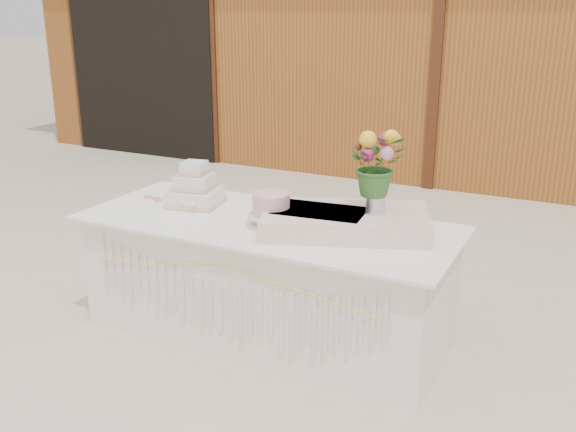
# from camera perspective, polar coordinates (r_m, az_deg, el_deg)

# --- Properties ---
(ground) EXTENTS (80.00, 80.00, 0.00)m
(ground) POSITION_cam_1_polar(r_m,az_deg,el_deg) (4.33, -1.82, -10.20)
(ground) COLOR beige
(ground) RESTS_ON ground
(barn) EXTENTS (12.60, 4.60, 3.30)m
(barn) POSITION_cam_1_polar(r_m,az_deg,el_deg) (9.53, 16.19, 15.08)
(barn) COLOR brown
(barn) RESTS_ON ground
(cake_table) EXTENTS (2.40, 1.00, 0.77)m
(cake_table) POSITION_cam_1_polar(r_m,az_deg,el_deg) (4.16, -1.91, -5.52)
(cake_table) COLOR white
(cake_table) RESTS_ON ground
(wedding_cake) EXTENTS (0.39, 0.39, 0.30)m
(wedding_cake) POSITION_cam_1_polar(r_m,az_deg,el_deg) (4.39, -8.25, 2.28)
(wedding_cake) COLOR silver
(wedding_cake) RESTS_ON cake_table
(pink_cake_stand) EXTENTS (0.29, 0.29, 0.21)m
(pink_cake_stand) POSITION_cam_1_polar(r_m,az_deg,el_deg) (3.91, -1.51, 0.72)
(pink_cake_stand) COLOR silver
(pink_cake_stand) RESTS_ON cake_table
(satin_runner) EXTENTS (1.12, 0.87, 0.12)m
(satin_runner) POSITION_cam_1_polar(r_m,az_deg,el_deg) (3.85, 5.15, -0.47)
(satin_runner) COLOR beige
(satin_runner) RESTS_ON cake_table
(flower_vase) EXTENTS (0.12, 0.12, 0.16)m
(flower_vase) POSITION_cam_1_polar(r_m,az_deg,el_deg) (3.80, 7.80, 1.39)
(flower_vase) COLOR silver
(flower_vase) RESTS_ON satin_runner
(bouquet) EXTENTS (0.43, 0.41, 0.37)m
(bouquet) POSITION_cam_1_polar(r_m,az_deg,el_deg) (3.73, 7.97, 5.26)
(bouquet) COLOR #2F5E25
(bouquet) RESTS_ON flower_vase
(loose_flowers) EXTENTS (0.19, 0.34, 0.02)m
(loose_flowers) POSITION_cam_1_polar(r_m,az_deg,el_deg) (4.54, -12.47, 1.34)
(loose_flowers) COLOR #CE7D95
(loose_flowers) RESTS_ON cake_table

